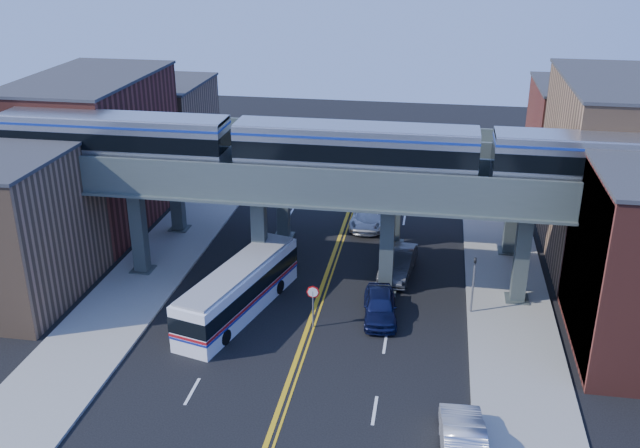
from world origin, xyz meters
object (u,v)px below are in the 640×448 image
object	(u,v)px
transit_train	(355,149)
car_lane_c	(368,216)
car_lane_b	(398,263)
car_parked_curb	(463,442)
stop_sign	(313,300)
car_lane_a	(380,306)
traffic_signal	(474,279)
car_lane_d	(369,209)
transit_bus	(239,290)

from	to	relation	value
transit_train	car_lane_c	size ratio (longest dim) A/B	8.26
car_lane_b	car_parked_curb	size ratio (longest dim) A/B	1.01
stop_sign	car_lane_c	xyz separation A→B (m)	(1.50, 15.37, -1.02)
car_lane_a	car_parked_curb	bearing A→B (deg)	-74.34
car_lane_b	traffic_signal	bearing A→B (deg)	-37.22
traffic_signal	car_lane_c	distance (m)	14.50
stop_sign	car_parked_curb	size ratio (longest dim) A/B	0.50
car_lane_d	traffic_signal	bearing A→B (deg)	-68.89
traffic_signal	stop_sign	bearing A→B (deg)	-161.37
stop_sign	car_lane_a	xyz separation A→B (m)	(3.65, 1.65, -0.96)
transit_train	stop_sign	xyz separation A→B (m)	(-1.63, -5.00, -7.37)
car_lane_b	car_parked_curb	distance (m)	17.38
stop_sign	car_lane_a	bearing A→B (deg)	24.29
car_lane_c	transit_bus	bearing A→B (deg)	-112.90
traffic_signal	car_parked_curb	size ratio (longest dim) A/B	0.78
transit_train	car_lane_c	bearing A→B (deg)	90.71
stop_sign	transit_bus	size ratio (longest dim) A/B	0.24
transit_train	traffic_signal	world-z (taller)	transit_train
transit_train	car_lane_a	bearing A→B (deg)	-58.96
car_lane_b	car_lane_d	xyz separation A→B (m)	(-2.81, 9.08, 0.05)
transit_bus	stop_sign	bearing A→B (deg)	-87.44
car_lane_c	car_parked_curb	size ratio (longest dim) A/B	1.01
car_lane_b	car_lane_a	bearing A→B (deg)	-90.44
stop_sign	car_lane_c	bearing A→B (deg)	84.43
stop_sign	car_lane_b	bearing A→B (deg)	59.60
car_lane_b	car_lane_d	distance (m)	9.50
stop_sign	traffic_signal	world-z (taller)	traffic_signal
transit_bus	car_lane_c	distance (m)	15.64
stop_sign	car_parked_curb	distance (m)	12.66
car_lane_a	car_lane_b	size ratio (longest dim) A/B	0.88
transit_train	car_lane_c	xyz separation A→B (m)	(-0.13, 10.37, -8.39)
transit_train	car_lane_d	world-z (taller)	transit_train
car_lane_d	car_lane_b	bearing A→B (deg)	-80.59
transit_train	car_lane_b	size ratio (longest dim) A/B	8.28
transit_train	car_lane_d	distance (m)	14.07
traffic_signal	car_lane_a	xyz separation A→B (m)	(-5.25, -1.35, -1.50)
traffic_signal	car_lane_a	size ratio (longest dim) A/B	0.88
traffic_signal	car_lane_d	bearing A→B (deg)	118.87
transit_bus	car_lane_c	world-z (taller)	transit_bus
transit_bus	car_lane_c	xyz separation A→B (m)	(6.10, 14.38, -0.68)
car_lane_d	car_parked_curb	bearing A→B (deg)	-83.32
car_lane_a	car_parked_curb	world-z (taller)	car_parked_curb
traffic_signal	car_lane_d	xyz separation A→B (m)	(-7.40, 13.42, -1.38)
transit_train	traffic_signal	distance (m)	10.17
car_lane_a	transit_bus	bearing A→B (deg)	178.16
traffic_signal	car_lane_b	world-z (taller)	traffic_signal
traffic_signal	car_parked_curb	xyz separation A→B (m)	(-0.70, -12.60, -1.44)
transit_train	transit_bus	bearing A→B (deg)	-147.23
car_lane_c	car_lane_d	size ratio (longest dim) A/B	0.84
transit_bus	car_lane_b	xyz separation A→B (m)	(8.90, 6.35, -0.55)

